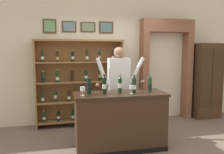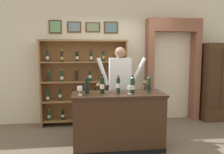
# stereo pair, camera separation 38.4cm
# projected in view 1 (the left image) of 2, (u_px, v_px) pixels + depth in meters

# --- Properties ---
(ground_plane) EXTENTS (14.00, 14.00, 0.02)m
(ground_plane) POSITION_uv_depth(u_px,v_px,m) (129.00, 147.00, 4.02)
(ground_plane) COLOR #6B5B4C
(back_wall) EXTENTS (12.00, 0.19, 3.39)m
(back_wall) POSITION_uv_depth(u_px,v_px,m) (110.00, 51.00, 5.45)
(back_wall) COLOR beige
(back_wall) RESTS_ON ground
(wine_shelf) EXTENTS (1.97, 0.37, 1.94)m
(wine_shelf) POSITION_uv_depth(u_px,v_px,m) (80.00, 81.00, 5.12)
(wine_shelf) COLOR olive
(wine_shelf) RESTS_ON ground
(archway_doorway) EXTENTS (1.30, 0.45, 2.45)m
(archway_doorway) POSITION_uv_depth(u_px,v_px,m) (164.00, 63.00, 5.66)
(archway_doorway) COLOR brown
(archway_doorway) RESTS_ON ground
(side_cabinet) EXTENTS (0.68, 0.49, 1.88)m
(side_cabinet) POSITION_uv_depth(u_px,v_px,m) (206.00, 81.00, 5.75)
(side_cabinet) COLOR #422B19
(side_cabinet) RESTS_ON ground
(tasting_counter) EXTENTS (1.57, 0.63, 0.98)m
(tasting_counter) POSITION_uv_depth(u_px,v_px,m) (120.00, 121.00, 3.92)
(tasting_counter) COLOR #382316
(tasting_counter) RESTS_ON ground
(shopkeeper) EXTENTS (1.00, 0.22, 1.77)m
(shopkeeper) POSITION_uv_depth(u_px,v_px,m) (119.00, 82.00, 4.42)
(shopkeeper) COLOR #2D3347
(shopkeeper) RESTS_ON ground
(tasting_bottle_prosecco) EXTENTS (0.08, 0.08, 0.32)m
(tasting_bottle_prosecco) POSITION_uv_depth(u_px,v_px,m) (89.00, 85.00, 3.75)
(tasting_bottle_prosecco) COLOR black
(tasting_bottle_prosecco) RESTS_ON tasting_counter
(tasting_bottle_rosso) EXTENTS (0.07, 0.07, 0.32)m
(tasting_bottle_rosso) POSITION_uv_depth(u_px,v_px,m) (104.00, 85.00, 3.81)
(tasting_bottle_rosso) COLOR black
(tasting_bottle_rosso) RESTS_ON tasting_counter
(tasting_bottle_vin_santo) EXTENTS (0.07, 0.07, 0.30)m
(tasting_bottle_vin_santo) POSITION_uv_depth(u_px,v_px,m) (120.00, 84.00, 3.87)
(tasting_bottle_vin_santo) COLOR black
(tasting_bottle_vin_santo) RESTS_ON tasting_counter
(tasting_bottle_chianti) EXTENTS (0.08, 0.08, 0.30)m
(tasting_bottle_chianti) POSITION_uv_depth(u_px,v_px,m) (134.00, 85.00, 3.90)
(tasting_bottle_chianti) COLOR black
(tasting_bottle_chianti) RESTS_ON tasting_counter
(tasting_bottle_riserva) EXTENTS (0.07, 0.07, 0.29)m
(tasting_bottle_riserva) POSITION_uv_depth(u_px,v_px,m) (150.00, 84.00, 3.96)
(tasting_bottle_riserva) COLOR #19381E
(tasting_bottle_riserva) RESTS_ON tasting_counter
(wine_glass_spare) EXTENTS (0.07, 0.07, 0.14)m
(wine_glass_spare) POSITION_uv_depth(u_px,v_px,m) (132.00, 88.00, 3.81)
(wine_glass_spare) COLOR silver
(wine_glass_spare) RESTS_ON tasting_counter
(wine_glass_center) EXTENTS (0.08, 0.08, 0.15)m
(wine_glass_center) POSITION_uv_depth(u_px,v_px,m) (83.00, 89.00, 3.63)
(wine_glass_center) COLOR silver
(wine_glass_center) RESTS_ON tasting_counter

